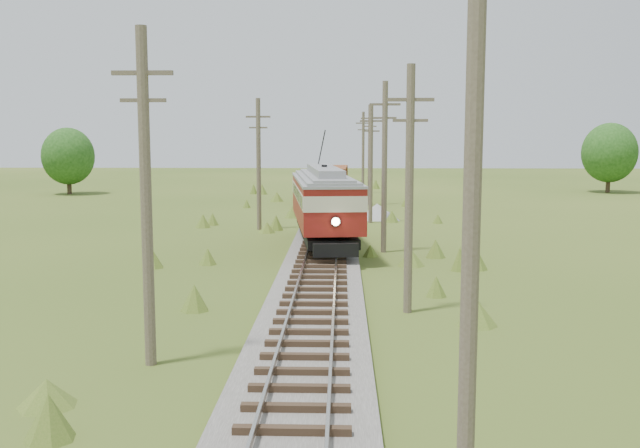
{
  "coord_description": "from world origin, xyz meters",
  "views": [
    {
      "loc": [
        0.99,
        -6.6,
        6.19
      ],
      "look_at": [
        0.0,
        24.88,
        2.27
      ],
      "focal_mm": 40.0,
      "sensor_mm": 36.0,
      "label": 1
    }
  ],
  "objects": [
    {
      "name": "railbed_main",
      "position": [
        0.0,
        34.0,
        0.19
      ],
      "size": [
        3.6,
        96.0,
        0.57
      ],
      "color": "#605B54",
      "rests_on": "ground"
    },
    {
      "name": "streetcar",
      "position": [
        0.0,
        32.32,
        2.73
      ],
      "size": [
        4.38,
        13.1,
        5.93
      ],
      "rotation": [
        0.0,
        0.0,
        0.11
      ],
      "color": "black",
      "rests_on": "ground"
    },
    {
      "name": "gondola",
      "position": [
        0.0,
        58.22,
        2.08
      ],
      "size": [
        3.01,
        8.55,
        2.81
      ],
      "rotation": [
        0.0,
        0.0,
        -0.03
      ],
      "color": "black",
      "rests_on": "ground"
    },
    {
      "name": "gravel_pile",
      "position": [
        3.71,
        46.13,
        0.54
      ],
      "size": [
        3.19,
        3.38,
        1.16
      ],
      "color": "gray",
      "rests_on": "ground"
    },
    {
      "name": "utility_pole_r_1",
      "position": [
        3.1,
        5.0,
        4.4
      ],
      "size": [
        0.3,
        0.3,
        8.8
      ],
      "color": "brown",
      "rests_on": "ground"
    },
    {
      "name": "utility_pole_r_2",
      "position": [
        3.3,
        18.0,
        4.42
      ],
      "size": [
        1.6,
        0.3,
        8.6
      ],
      "color": "brown",
      "rests_on": "ground"
    },
    {
      "name": "utility_pole_r_3",
      "position": [
        3.2,
        31.0,
        4.63
      ],
      "size": [
        1.6,
        0.3,
        9.0
      ],
      "color": "brown",
      "rests_on": "ground"
    },
    {
      "name": "utility_pole_r_4",
      "position": [
        3.0,
        44.0,
        4.32
      ],
      "size": [
        1.6,
        0.3,
        8.4
      ],
      "color": "brown",
      "rests_on": "ground"
    },
    {
      "name": "utility_pole_r_5",
      "position": [
        3.4,
        57.0,
        4.58
      ],
      "size": [
        1.6,
        0.3,
        8.9
      ],
      "color": "brown",
      "rests_on": "ground"
    },
    {
      "name": "utility_pole_r_6",
      "position": [
        3.2,
        70.0,
        4.47
      ],
      "size": [
        1.6,
        0.3,
        8.7
      ],
      "color": "brown",
      "rests_on": "ground"
    },
    {
      "name": "utility_pole_l_a",
      "position": [
        -4.2,
        12.0,
        4.63
      ],
      "size": [
        1.6,
        0.3,
        9.0
      ],
      "color": "brown",
      "rests_on": "ground"
    },
    {
      "name": "utility_pole_l_b",
      "position": [
        -4.5,
        40.0,
        4.42
      ],
      "size": [
        1.6,
        0.3,
        8.6
      ],
      "color": "brown",
      "rests_on": "ground"
    },
    {
      "name": "tree_mid_a",
      "position": [
        -28.0,
        68.0,
        4.02
      ],
      "size": [
        5.46,
        5.46,
        7.03
      ],
      "color": "#38281C",
      "rests_on": "ground"
    },
    {
      "name": "tree_mid_b",
      "position": [
        30.0,
        72.0,
        4.33
      ],
      "size": [
        5.88,
        5.88,
        7.57
      ],
      "color": "#38281C",
      "rests_on": "ground"
    }
  ]
}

